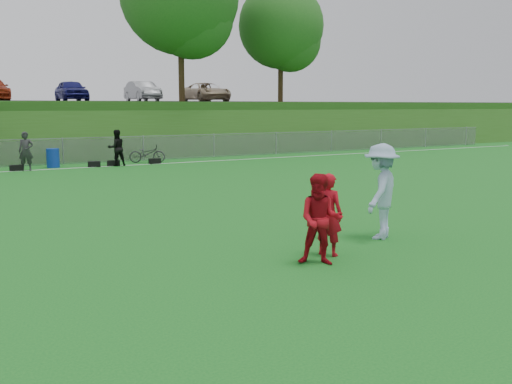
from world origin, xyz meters
TOP-DOWN VIEW (x-y plane):
  - ground at (0.00, 0.00)m, footprint 120.00×120.00m
  - sideline_far at (0.00, 18.00)m, footprint 60.00×0.10m
  - fence at (0.00, 20.00)m, footprint 58.00×0.06m
  - berm at (0.00, 31.00)m, footprint 120.00×18.00m
  - parking_lot at (0.00, 33.00)m, footprint 120.00×12.00m
  - tree_green_near at (8.16, 24.42)m, footprint 7.14×7.14m
  - tree_green_far at (16.16, 25.92)m, footprint 5.88×5.88m
  - car_row at (-1.17, 32.00)m, footprint 32.04×5.18m
  - gear_bags at (1.12, 18.10)m, footprint 6.83×0.36m
  - player_red_left at (1.00, 0.08)m, footprint 0.59×0.68m
  - player_red_center at (0.50, -0.37)m, footprint 1.00×0.97m
  - player_blue at (2.80, 0.67)m, footprint 1.50×1.35m
  - frisbee at (1.80, 1.25)m, footprint 0.29×0.29m
  - recycling_bin at (-0.68, 18.80)m, footprint 0.60×0.60m
  - bicycle at (3.79, 18.80)m, footprint 1.85×1.23m

SIDE VIEW (x-z plane):
  - ground at x=0.00m, z-range 0.00..0.00m
  - sideline_far at x=0.00m, z-range 0.00..0.01m
  - gear_bags at x=1.12m, z-range 0.00..0.26m
  - recycling_bin at x=-0.68m, z-range 0.00..0.86m
  - bicycle at x=3.79m, z-range 0.00..0.92m
  - fence at x=0.00m, z-range 0.00..1.30m
  - frisbee at x=1.80m, z-range 0.76..0.79m
  - player_red_left at x=1.00m, z-range 0.00..1.56m
  - player_red_center at x=0.50m, z-range 0.00..1.62m
  - player_blue at x=2.80m, z-range 0.00..2.02m
  - berm at x=0.00m, z-range 0.00..3.00m
  - parking_lot at x=0.00m, z-range 3.00..3.10m
  - car_row at x=-1.17m, z-range 3.10..4.54m
  - tree_green_far at x=16.16m, z-range 3.87..12.06m
  - tree_green_near at x=8.16m, z-range 4.06..14.00m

